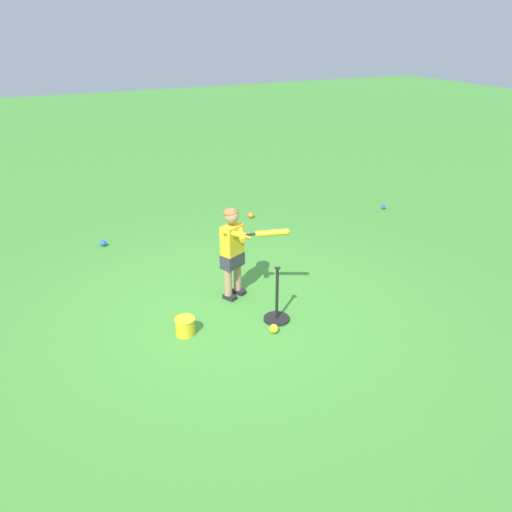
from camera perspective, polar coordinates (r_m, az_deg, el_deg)
name	(u,v)px	position (r m, az deg, el deg)	size (l,w,h in m)	color
ground_plane	(232,315)	(5.77, -2.58, -6.42)	(40.00, 40.00, 0.00)	#479338
child_batter	(235,245)	(5.85, -2.35, 1.20)	(0.57, 0.66, 1.08)	#232328
play_ball_center_lawn	(383,207)	(9.19, 13.72, 5.21)	(0.07, 0.07, 0.07)	blue
play_ball_by_bucket	(103,243)	(7.75, -16.30, 1.34)	(0.09, 0.09, 0.09)	blue
play_ball_far_left	(251,215)	(8.52, -0.56, 4.47)	(0.09, 0.09, 0.09)	orange
play_ball_near_batter	(274,329)	(5.44, 1.95, -7.92)	(0.10, 0.10, 0.10)	yellow
batting_tee	(277,311)	(5.62, 2.27, -6.07)	(0.28, 0.28, 0.62)	black
toy_bucket	(185,326)	(5.43, -7.74, -7.56)	(0.22, 0.22, 0.19)	yellow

